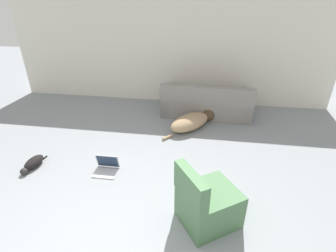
{
  "coord_description": "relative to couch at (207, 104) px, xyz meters",
  "views": [
    {
      "loc": [
        0.91,
        -1.66,
        2.54
      ],
      "look_at": [
        0.38,
        1.82,
        0.66
      ],
      "focal_mm": 28.0,
      "sensor_mm": 36.0,
      "label": 1
    }
  ],
  "objects": [
    {
      "name": "couch",
      "position": [
        0.0,
        0.0,
        0.0
      ],
      "size": [
        1.97,
        0.98,
        0.76
      ],
      "rotation": [
        0.0,
        0.0,
        3.1
      ],
      "color": "gray",
      "rests_on": "ground_plane"
    },
    {
      "name": "cat",
      "position": [
        -2.67,
        -2.41,
        -0.17
      ],
      "size": [
        0.23,
        0.56,
        0.15
      ],
      "rotation": [
        0.0,
        0.0,
        4.57
      ],
      "color": "black",
      "rests_on": "ground_plane"
    },
    {
      "name": "dog",
      "position": [
        -0.25,
        -0.68,
        -0.1
      ],
      "size": [
        1.05,
        1.19,
        0.31
      ],
      "rotation": [
        0.0,
        0.0,
        0.86
      ],
      "color": "#A38460",
      "rests_on": "ground_plane"
    },
    {
      "name": "laptop_open",
      "position": [
        -1.48,
        -2.31,
        -0.16
      ],
      "size": [
        0.36,
        0.31,
        0.25
      ],
      "rotation": [
        0.0,
        0.0,
        0.01
      ],
      "color": "#B7B7BC",
      "rests_on": "ground_plane"
    },
    {
      "name": "wall_back",
      "position": [
        -0.96,
        0.69,
        0.96
      ],
      "size": [
        7.51,
        0.06,
        2.41
      ],
      "color": "silver",
      "rests_on": "ground_plane"
    },
    {
      "name": "side_chair",
      "position": [
        0.06,
        -3.1,
        0.04
      ],
      "size": [
        0.85,
        0.83,
        0.81
      ],
      "rotation": [
        0.0,
        0.0,
        2.16
      ],
      "color": "#4C754C",
      "rests_on": "ground_plane"
    }
  ]
}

